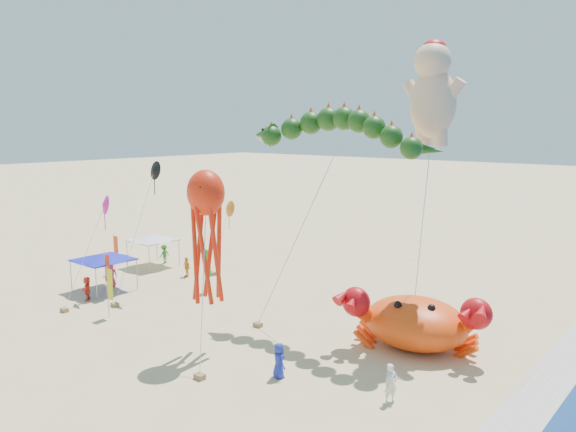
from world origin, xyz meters
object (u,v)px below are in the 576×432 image
object	(u,v)px
crab_inflatable	(415,321)
octopus_kite	(206,226)
dragon_kite	(336,137)
canopy_blue	(103,257)
cherub_kite	(433,90)
canopy_white	(153,238)

from	to	relation	value
crab_inflatable	octopus_kite	world-z (taller)	octopus_kite
crab_inflatable	octopus_kite	distance (m)	11.94
dragon_kite	canopy_blue	size ratio (longest dim) A/B	3.20
crab_inflatable	canopy_blue	xyz separation A→B (m)	(-21.87, -4.58, 0.99)
canopy_blue	octopus_kite	bearing A→B (deg)	-10.74
crab_inflatable	octopus_kite	xyz separation A→B (m)	(-8.00, -7.21, 5.16)
cherub_kite	canopy_blue	world-z (taller)	cherub_kite
dragon_kite	canopy_white	world-z (taller)	dragon_kite
canopy_white	cherub_kite	bearing A→B (deg)	0.77
dragon_kite	cherub_kite	xyz separation A→B (m)	(4.28, 2.73, 2.44)
dragon_kite	octopus_kite	xyz separation A→B (m)	(-3.15, -6.72, -4.39)
dragon_kite	cherub_kite	world-z (taller)	cherub_kite
crab_inflatable	canopy_white	world-z (taller)	crab_inflatable
cherub_kite	canopy_blue	xyz separation A→B (m)	(-21.30, -6.83, -10.99)
dragon_kite	canopy_white	distance (m)	21.91
crab_inflatable	cherub_kite	distance (m)	12.20
canopy_blue	canopy_white	distance (m)	7.16
crab_inflatable	canopy_blue	size ratio (longest dim) A/B	1.97
dragon_kite	cherub_kite	size ratio (longest dim) A/B	0.76
octopus_kite	canopy_white	bearing A→B (deg)	151.59
cherub_kite	canopy_white	xyz separation A→B (m)	(-24.31, -0.33, -11.00)
cherub_kite	octopus_kite	world-z (taller)	cherub_kite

